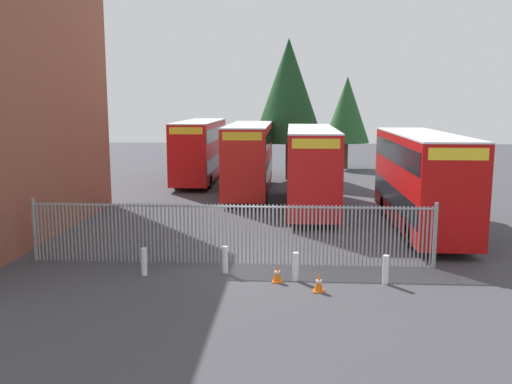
{
  "coord_description": "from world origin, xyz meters",
  "views": [
    {
      "loc": [
        1.45,
        -19.59,
        5.89
      ],
      "look_at": [
        0.0,
        4.0,
        2.0
      ],
      "focal_mm": 39.21,
      "sensor_mm": 36.0,
      "label": 1
    }
  ],
  "objects_px": {
    "bollard_near_left": "(144,262)",
    "bollard_far_right": "(386,270)",
    "traffic_cone_by_gate": "(277,273)",
    "traffic_cone_mid_forecourt": "(319,283)",
    "double_decker_bus_near_gate": "(421,177)",
    "bollard_center_front": "(225,260)",
    "double_decker_bus_far_back": "(200,149)",
    "bollard_near_right": "(296,267)",
    "double_decker_bus_behind_fence_right": "(249,156)",
    "double_decker_bus_behind_fence_left": "(311,165)"
  },
  "relations": [
    {
      "from": "double_decker_bus_behind_fence_left",
      "to": "double_decker_bus_behind_fence_right",
      "type": "distance_m",
      "value": 6.14
    },
    {
      "from": "double_decker_bus_behind_fence_right",
      "to": "traffic_cone_mid_forecourt",
      "type": "bearing_deg",
      "value": -79.2
    },
    {
      "from": "double_decker_bus_far_back",
      "to": "traffic_cone_by_gate",
      "type": "bearing_deg",
      "value": -74.75
    },
    {
      "from": "traffic_cone_mid_forecourt",
      "to": "double_decker_bus_far_back",
      "type": "bearing_deg",
      "value": 107.67
    },
    {
      "from": "double_decker_bus_behind_fence_right",
      "to": "traffic_cone_by_gate",
      "type": "distance_m",
      "value": 17.7
    },
    {
      "from": "double_decker_bus_near_gate",
      "to": "bollard_near_left",
      "type": "relative_size",
      "value": 11.38
    },
    {
      "from": "bollard_center_front",
      "to": "double_decker_bus_far_back",
      "type": "bearing_deg",
      "value": 101.31
    },
    {
      "from": "double_decker_bus_near_gate",
      "to": "double_decker_bus_behind_fence_right",
      "type": "height_order",
      "value": "same"
    },
    {
      "from": "bollard_near_left",
      "to": "bollard_far_right",
      "type": "relative_size",
      "value": 1.0
    },
    {
      "from": "double_decker_bus_behind_fence_left",
      "to": "traffic_cone_mid_forecourt",
      "type": "distance_m",
      "value": 13.55
    },
    {
      "from": "double_decker_bus_behind_fence_right",
      "to": "bollard_near_left",
      "type": "xyz_separation_m",
      "value": [
        -2.36,
        -16.97,
        -1.95
      ]
    },
    {
      "from": "double_decker_bus_far_back",
      "to": "bollard_near_right",
      "type": "distance_m",
      "value": 23.48
    },
    {
      "from": "bollard_near_left",
      "to": "double_decker_bus_behind_fence_right",
      "type": "bearing_deg",
      "value": 82.08
    },
    {
      "from": "bollard_far_right",
      "to": "traffic_cone_mid_forecourt",
      "type": "bearing_deg",
      "value": -157.8
    },
    {
      "from": "traffic_cone_mid_forecourt",
      "to": "bollard_near_right",
      "type": "bearing_deg",
      "value": 124.03
    },
    {
      "from": "bollard_near_left",
      "to": "double_decker_bus_near_gate",
      "type": "bearing_deg",
      "value": 34.6
    },
    {
      "from": "double_decker_bus_behind_fence_left",
      "to": "bollard_center_front",
      "type": "xyz_separation_m",
      "value": [
        -3.33,
        -11.66,
        -1.95
      ]
    },
    {
      "from": "double_decker_bus_near_gate",
      "to": "bollard_center_front",
      "type": "bearing_deg",
      "value": -138.96
    },
    {
      "from": "bollard_near_left",
      "to": "traffic_cone_by_gate",
      "type": "bearing_deg",
      "value": -5.76
    },
    {
      "from": "double_decker_bus_near_gate",
      "to": "traffic_cone_mid_forecourt",
      "type": "height_order",
      "value": "double_decker_bus_near_gate"
    },
    {
      "from": "double_decker_bus_near_gate",
      "to": "double_decker_bus_behind_fence_right",
      "type": "distance_m",
      "value": 12.74
    },
    {
      "from": "bollard_near_right",
      "to": "bollard_far_right",
      "type": "bearing_deg",
      "value": -3.03
    },
    {
      "from": "bollard_far_right",
      "to": "traffic_cone_mid_forecourt",
      "type": "xyz_separation_m",
      "value": [
        -2.2,
        -0.9,
        -0.19
      ]
    },
    {
      "from": "bollard_center_front",
      "to": "double_decker_bus_near_gate",
      "type": "bearing_deg",
      "value": 41.04
    },
    {
      "from": "bollard_center_front",
      "to": "bollard_near_right",
      "type": "xyz_separation_m",
      "value": [
        2.41,
        -0.66,
        0.0
      ]
    },
    {
      "from": "bollard_far_right",
      "to": "traffic_cone_by_gate",
      "type": "bearing_deg",
      "value": -179.23
    },
    {
      "from": "bollard_near_left",
      "to": "bollard_center_front",
      "type": "xyz_separation_m",
      "value": [
        2.72,
        0.4,
        0.0
      ]
    },
    {
      "from": "double_decker_bus_near_gate",
      "to": "bollard_near_right",
      "type": "bearing_deg",
      "value": -126.53
    },
    {
      "from": "bollard_near_left",
      "to": "traffic_cone_mid_forecourt",
      "type": "xyz_separation_m",
      "value": [
        5.85,
        -1.31,
        -0.19
      ]
    },
    {
      "from": "traffic_cone_by_gate",
      "to": "bollard_near_left",
      "type": "bearing_deg",
      "value": 174.24
    },
    {
      "from": "bollard_center_front",
      "to": "traffic_cone_by_gate",
      "type": "relative_size",
      "value": 1.61
    },
    {
      "from": "bollard_center_front",
      "to": "bollard_far_right",
      "type": "xyz_separation_m",
      "value": [
        5.32,
        -0.81,
        0.0
      ]
    },
    {
      "from": "bollard_near_right",
      "to": "bollard_center_front",
      "type": "bearing_deg",
      "value": 164.72
    },
    {
      "from": "double_decker_bus_behind_fence_left",
      "to": "bollard_far_right",
      "type": "relative_size",
      "value": 11.38
    },
    {
      "from": "traffic_cone_by_gate",
      "to": "traffic_cone_mid_forecourt",
      "type": "height_order",
      "value": "same"
    },
    {
      "from": "double_decker_bus_behind_fence_left",
      "to": "bollard_near_left",
      "type": "relative_size",
      "value": 11.38
    },
    {
      "from": "double_decker_bus_near_gate",
      "to": "double_decker_bus_behind_fence_left",
      "type": "xyz_separation_m",
      "value": [
        -4.84,
        4.55,
        0.0
      ]
    },
    {
      "from": "double_decker_bus_behind_fence_right",
      "to": "bollard_center_front",
      "type": "bearing_deg",
      "value": -88.74
    },
    {
      "from": "traffic_cone_by_gate",
      "to": "traffic_cone_mid_forecourt",
      "type": "distance_m",
      "value": 1.56
    },
    {
      "from": "double_decker_bus_behind_fence_right",
      "to": "double_decker_bus_far_back",
      "type": "relative_size",
      "value": 1.0
    },
    {
      "from": "double_decker_bus_near_gate",
      "to": "bollard_far_right",
      "type": "height_order",
      "value": "double_decker_bus_near_gate"
    },
    {
      "from": "double_decker_bus_far_back",
      "to": "bollard_far_right",
      "type": "distance_m",
      "value": 24.61
    },
    {
      "from": "bollard_center_front",
      "to": "traffic_cone_by_gate",
      "type": "bearing_deg",
      "value": -25.4
    },
    {
      "from": "bollard_near_right",
      "to": "traffic_cone_by_gate",
      "type": "xyz_separation_m",
      "value": [
        -0.6,
        -0.2,
        -0.19
      ]
    },
    {
      "from": "bollard_near_left",
      "to": "bollard_far_right",
      "type": "bearing_deg",
      "value": -2.92
    },
    {
      "from": "traffic_cone_by_gate",
      "to": "bollard_far_right",
      "type": "bearing_deg",
      "value": 0.77
    },
    {
      "from": "bollard_center_front",
      "to": "traffic_cone_by_gate",
      "type": "distance_m",
      "value": 2.02
    },
    {
      "from": "double_decker_bus_near_gate",
      "to": "bollard_far_right",
      "type": "relative_size",
      "value": 11.38
    },
    {
      "from": "double_decker_bus_far_back",
      "to": "bollard_near_left",
      "type": "relative_size",
      "value": 11.38
    },
    {
      "from": "double_decker_bus_behind_fence_left",
      "to": "bollard_center_front",
      "type": "bearing_deg",
      "value": -105.94
    }
  ]
}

